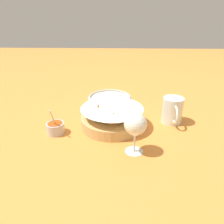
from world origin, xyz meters
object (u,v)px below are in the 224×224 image
(beer_mug, at_px, (172,111))
(side_plate, at_px, (109,97))
(sauce_cup, at_px, (56,128))
(food_basket, at_px, (112,118))
(wine_glass, at_px, (135,125))

(beer_mug, height_order, side_plate, beer_mug)
(beer_mug, xyz_separation_m, side_plate, (-0.26, -0.28, -0.04))
(sauce_cup, height_order, side_plate, sauce_cup)
(food_basket, relative_size, beer_mug, 1.99)
(side_plate, bearing_deg, sauce_cup, -27.44)
(sauce_cup, height_order, beer_mug, sauce_cup)
(sauce_cup, distance_m, side_plate, 0.42)
(food_basket, bearing_deg, beer_mug, 99.54)
(food_basket, height_order, side_plate, food_basket)
(food_basket, bearing_deg, wine_glass, 24.21)
(sauce_cup, relative_size, beer_mug, 0.90)
(food_basket, relative_size, sauce_cup, 2.22)
(food_basket, distance_m, wine_glass, 0.21)
(food_basket, height_order, sauce_cup, sauce_cup)
(food_basket, relative_size, side_plate, 1.08)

